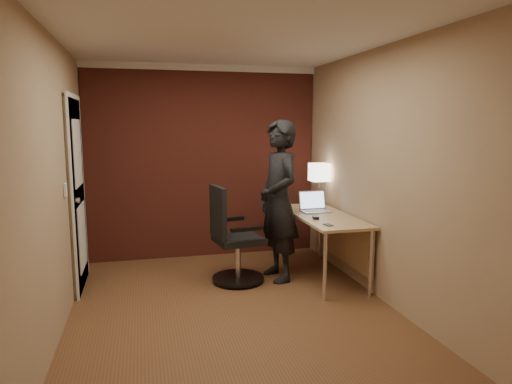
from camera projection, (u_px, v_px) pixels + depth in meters
room at (186, 156)px, 5.50m from camera, size 4.00×4.00×4.00m
desk at (328, 225)px, 5.22m from camera, size 0.60×1.50×0.73m
desk_lamp at (319, 173)px, 5.70m from camera, size 0.22×0.22×0.54m
laptop at (314, 206)px, 5.39m from camera, size 0.34×0.27×0.23m
mouse at (316, 218)px, 4.94m from camera, size 0.08×0.11×0.03m
phone at (328, 225)px, 4.64m from camera, size 0.07×0.12×0.01m
office_chair at (232, 241)px, 5.02m from camera, size 0.58×0.64×1.07m
person at (279, 201)px, 5.10m from camera, size 0.53×0.72×1.80m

